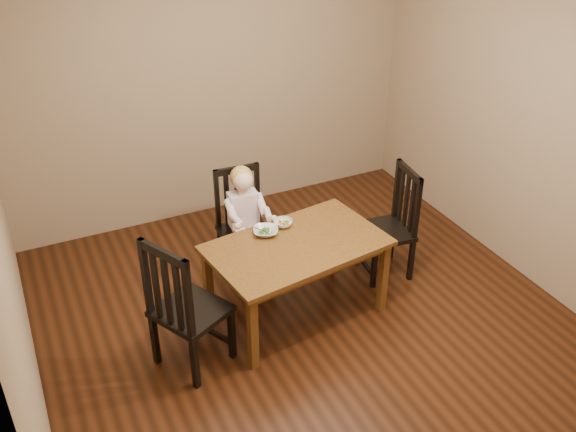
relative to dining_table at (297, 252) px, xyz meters
name	(u,v)px	position (x,y,z in m)	size (l,w,h in m)	color
room	(309,168)	(0.03, -0.12, 0.76)	(4.01, 4.01, 2.71)	#3D1C0D
dining_table	(297,252)	(0.00, 0.00, 0.00)	(1.43, 0.98, 0.66)	#492A11
chair_child	(243,225)	(-0.15, 0.73, -0.13)	(0.44, 0.42, 0.96)	black
chair_left	(185,308)	(-0.96, -0.19, -0.07)	(0.61, 0.61, 1.07)	black
chair_right	(391,225)	(0.98, 0.18, -0.12)	(0.45, 0.47, 0.98)	black
toddler	(244,213)	(-0.16, 0.68, 0.02)	(0.32, 0.40, 0.56)	silver
bowl_peas	(266,231)	(-0.16, 0.22, 0.10)	(0.19, 0.19, 0.05)	silver
bowl_veg	(283,223)	(0.01, 0.28, 0.10)	(0.15, 0.15, 0.05)	silver
fork	(263,232)	(-0.19, 0.20, 0.12)	(0.10, 0.09, 0.05)	silver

